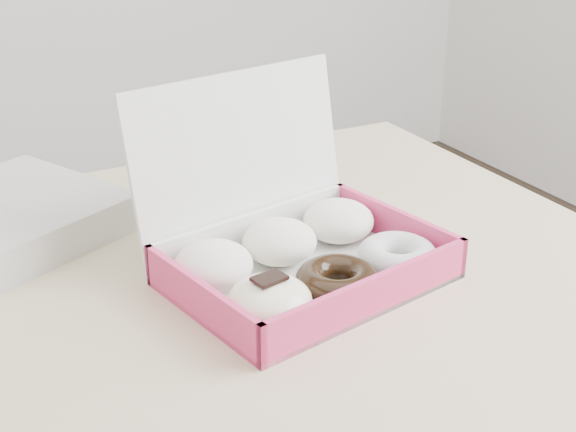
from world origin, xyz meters
name	(u,v)px	position (x,y,z in m)	size (l,w,h in m)	color
table	(112,387)	(0.00, 0.00, 0.67)	(1.20, 0.80, 0.75)	#CBB586
donut_box	(295,249)	(0.21, -0.01, 0.78)	(0.31, 0.29, 0.20)	white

